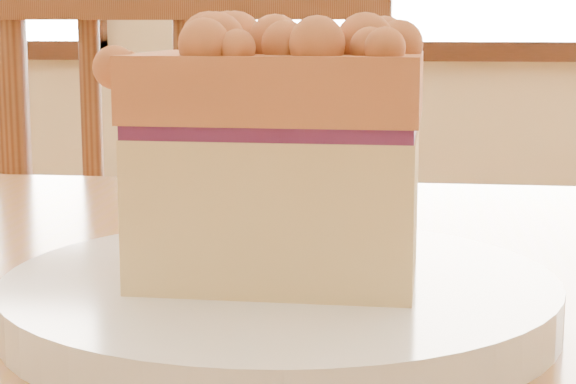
{
  "coord_description": "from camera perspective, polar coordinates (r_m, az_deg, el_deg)",
  "views": [
    {
      "loc": [
        0.23,
        -0.18,
        0.88
      ],
      "look_at": [
        0.18,
        0.26,
        0.8
      ],
      "focal_mm": 62.0,
      "sensor_mm": 36.0,
      "label": 1
    }
  ],
  "objects": [
    {
      "name": "cafe_chair_main",
      "position": [
        1.16,
        -3.87,
        -10.24
      ],
      "size": [
        0.44,
        0.44,
        0.95
      ],
      "rotation": [
        0.0,
        0.0,
        3.12
      ],
      "color": "brown",
      "rests_on": "ground"
    },
    {
      "name": "plate",
      "position": [
        0.43,
        -0.45,
        -6.14
      ],
      "size": [
        0.24,
        0.24,
        0.02
      ],
      "color": "white",
      "rests_on": "cafe_table_main"
    },
    {
      "name": "cake_slice",
      "position": [
        0.42,
        -0.64,
        2.63
      ],
      "size": [
        0.13,
        0.09,
        0.11
      ],
      "rotation": [
        0.0,
        0.0,
        -0.03
      ],
      "color": "#DEC27D",
      "rests_on": "plate"
    }
  ]
}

